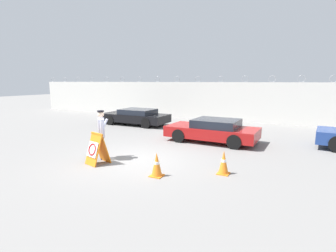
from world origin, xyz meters
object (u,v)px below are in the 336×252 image
Objects in this scene: traffic_cone_mid at (157,165)px; parked_car_rear_sedan at (213,130)px; traffic_cone_near at (224,163)px; security_guard at (102,132)px; barricade_sign at (96,149)px; parked_car_front_coupe at (136,116)px.

traffic_cone_mid is 5.29m from parked_car_rear_sedan.
traffic_cone_mid is at bearing -147.84° from traffic_cone_near.
security_guard is at bearing 60.23° from parked_car_rear_sedan.
traffic_cone_near is 1.01× the size of traffic_cone_mid.
parked_car_rear_sedan is (2.63, 5.17, 0.02)m from barricade_sign.
security_guard reaches higher than traffic_cone_near.
parked_car_rear_sedan is at bearing 88.63° from traffic_cone_mid.
security_guard is 2.46× the size of traffic_cone_mid.
traffic_cone_near is 0.17× the size of parked_car_front_coupe.
barricade_sign reaches higher than parked_car_front_coupe.
parked_car_rear_sedan is at bearing 78.37° from barricade_sign.
parked_car_rear_sedan reaches higher than parked_car_front_coupe.
barricade_sign is at bearing -166.89° from traffic_cone_near.
security_guard is at bearing -174.16° from traffic_cone_near.
barricade_sign is at bearing 64.76° from parked_car_rear_sedan.
security_guard reaches higher than parked_car_front_coupe.
security_guard is 2.43× the size of traffic_cone_near.
traffic_cone_mid is at bearing 12.58° from barricade_sign.
barricade_sign is 0.60× the size of security_guard.
traffic_cone_near is at bearing 32.16° from traffic_cone_mid.
barricade_sign is at bearing 114.75° from parked_car_front_coupe.
parked_car_rear_sedan is (2.84, 4.63, -0.47)m from security_guard.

